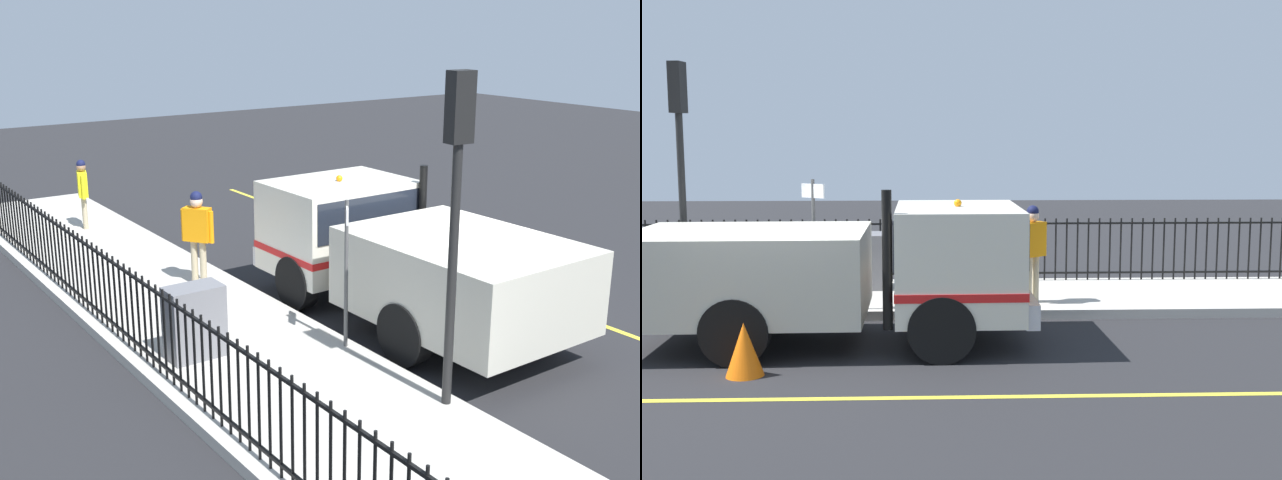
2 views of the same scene
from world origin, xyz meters
TOP-DOWN VIEW (x-y plane):
  - ground_plane at (0.00, 0.00)m, footprint 57.46×57.46m
  - sidewalk_slab at (3.56, 0.00)m, footprint 3.12×26.12m
  - lane_marking at (-2.07, 0.00)m, footprint 0.12×23.50m
  - work_truck at (0.54, -1.19)m, footprint 2.61×6.01m
  - worker_standing at (2.73, -4.15)m, footprint 0.48×0.54m
  - pedestrian_distant at (3.11, -9.29)m, footprint 0.32×0.59m
  - iron_fence at (4.90, -0.00)m, footprint 0.04×22.23m
  - traffic_light_near at (2.22, 1.91)m, footprint 0.32×0.24m
  - utility_cabinet at (4.24, -1.25)m, footprint 0.83×0.49m
  - traffic_cone at (-1.09, 0.14)m, footprint 0.50×0.50m
  - street_sign at (2.20, -0.30)m, footprint 0.31×0.43m

SIDE VIEW (x-z plane):
  - ground_plane at x=0.00m, z-range 0.00..0.00m
  - lane_marking at x=-2.07m, z-range 0.00..0.01m
  - sidewalk_slab at x=3.56m, z-range 0.00..0.17m
  - traffic_cone at x=-1.09m, z-range 0.00..0.72m
  - utility_cabinet at x=4.24m, z-range 0.17..1.25m
  - iron_fence at x=4.90m, z-range 0.18..1.48m
  - pedestrian_distant at x=3.11m, z-range 0.35..1.97m
  - work_truck at x=0.54m, z-range -0.01..2.42m
  - worker_standing at x=2.73m, z-range 0.37..2.13m
  - street_sign at x=2.20m, z-range 0.46..2.73m
  - traffic_light_near at x=2.22m, z-range 1.05..5.28m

